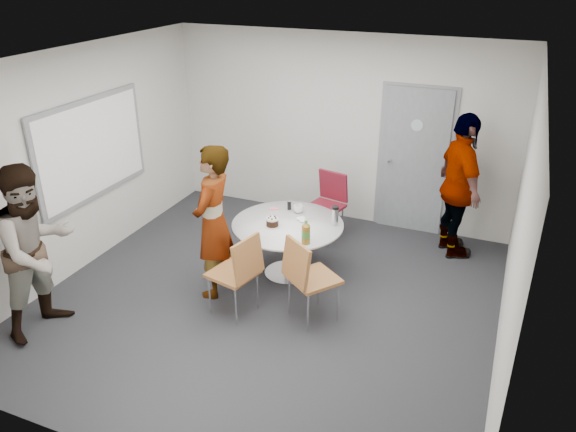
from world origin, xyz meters
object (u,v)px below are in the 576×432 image
at_px(chair_near_right, 306,273).
at_px(person_main, 213,222).
at_px(person_right, 459,187).
at_px(door, 414,161).
at_px(person_left, 37,250).
at_px(chair_near_left, 240,268).
at_px(whiteboard, 92,149).
at_px(table, 289,231).
at_px(chair_far, 328,199).

distance_m(chair_near_right, person_main, 1.23).
bearing_deg(person_right, door, 24.39).
distance_m(person_main, person_left, 1.84).
bearing_deg(chair_near_left, person_right, -26.99).
relative_size(whiteboard, table, 1.42).
bearing_deg(person_left, whiteboard, 25.42).
bearing_deg(table, person_right, 37.03).
height_order(whiteboard, person_main, whiteboard).
relative_size(chair_far, person_left, 0.52).
relative_size(door, person_main, 1.17).
height_order(chair_near_right, person_right, person_right).
relative_size(door, whiteboard, 1.12).
xyz_separation_m(chair_far, person_right, (1.68, 0.18, 0.37)).
xyz_separation_m(table, person_main, (-0.64, -0.67, 0.30)).
distance_m(table, chair_near_left, 1.01).
relative_size(person_main, person_right, 0.95).
bearing_deg(door, whiteboard, -147.34).
distance_m(chair_near_left, chair_near_right, 0.72).
relative_size(chair_far, person_right, 0.50).
bearing_deg(chair_far, person_right, -161.18).
bearing_deg(whiteboard, chair_far, 31.42).
distance_m(table, person_left, 2.79).
height_order(whiteboard, chair_near_left, whiteboard).
xyz_separation_m(whiteboard, chair_near_left, (2.30, -0.59, -0.86)).
bearing_deg(person_left, person_right, -41.27).
height_order(door, chair_near_right, door).
relative_size(door, person_right, 1.11).
height_order(chair_near_right, person_left, person_left).
bearing_deg(table, chair_near_right, -57.31).
relative_size(chair_near_left, person_main, 0.53).
distance_m(door, whiteboard, 4.25).
xyz_separation_m(door, whiteboard, (-3.56, -2.28, 0.42)).
distance_m(table, chair_far, 1.17).
bearing_deg(chair_near_left, person_left, 130.97).
relative_size(chair_far, person_main, 0.53).
distance_m(chair_near_left, person_left, 2.06).
xyz_separation_m(person_main, person_right, (2.43, 2.02, 0.05)).
height_order(table, person_main, person_main).
xyz_separation_m(door, table, (-1.09, -1.88, -0.42)).
bearing_deg(person_right, table, 99.10).
bearing_deg(person_main, door, 140.66).
distance_m(chair_near_left, chair_far, 2.18).
relative_size(table, chair_near_right, 1.36).
xyz_separation_m(table, chair_near_left, (-0.16, -1.00, -0.01)).
bearing_deg(whiteboard, chair_near_left, -14.42).
bearing_deg(person_main, chair_far, 152.80).
distance_m(chair_near_left, person_right, 3.07).
bearing_deg(door, person_left, -128.47).
distance_m(door, chair_near_right, 2.80).
bearing_deg(chair_near_right, person_main, -151.03).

